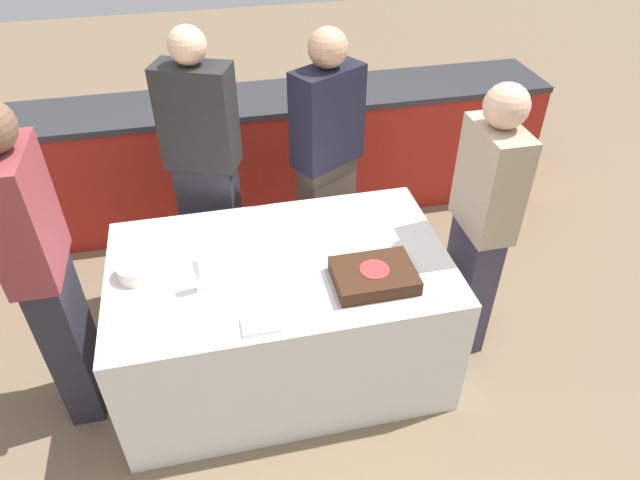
# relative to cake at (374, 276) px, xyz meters

# --- Properties ---
(ground_plane) EXTENTS (14.00, 14.00, 0.00)m
(ground_plane) POSITION_rel_cake_xyz_m (-0.41, 0.24, -0.80)
(ground_plane) COLOR #7A664C
(back_counter) EXTENTS (4.40, 0.58, 0.92)m
(back_counter) POSITION_rel_cake_xyz_m (-0.41, 1.82, -0.34)
(back_counter) COLOR #A82319
(back_counter) RESTS_ON ground_plane
(dining_table) EXTENTS (1.67, 1.01, 0.76)m
(dining_table) POSITION_rel_cake_xyz_m (-0.41, 0.24, -0.42)
(dining_table) COLOR white
(dining_table) RESTS_ON ground_plane
(cake) EXTENTS (0.42, 0.32, 0.08)m
(cake) POSITION_rel_cake_xyz_m (0.00, 0.00, 0.00)
(cake) COLOR #B7B2AD
(cake) RESTS_ON dining_table
(plate_stack) EXTENTS (0.20, 0.20, 0.07)m
(plate_stack) POSITION_rel_cake_xyz_m (-1.08, 0.29, -0.00)
(plate_stack) COLOR white
(plate_stack) RESTS_ON dining_table
(wine_glass) EXTENTS (0.06, 0.06, 0.19)m
(wine_glass) POSITION_rel_cake_xyz_m (-0.79, 0.13, 0.08)
(wine_glass) COLOR white
(wine_glass) RESTS_ON dining_table
(side_plate_near_cake) EXTENTS (0.21, 0.21, 0.00)m
(side_plate_near_cake) POSITION_rel_cake_xyz_m (-0.07, 0.29, -0.04)
(side_plate_near_cake) COLOR white
(side_plate_near_cake) RESTS_ON dining_table
(utensil_pile) EXTENTS (0.17, 0.12, 0.02)m
(utensil_pile) POSITION_rel_cake_xyz_m (-0.55, -0.16, -0.03)
(utensil_pile) COLOR white
(utensil_pile) RESTS_ON dining_table
(person_cutting_cake) EXTENTS (0.45, 0.37, 1.64)m
(person_cutting_cake) POSITION_rel_cake_xyz_m (0.00, 0.97, 0.05)
(person_cutting_cake) COLOR #4C4238
(person_cutting_cake) RESTS_ON ground_plane
(person_seated_left) EXTENTS (0.22, 0.39, 1.71)m
(person_seated_left) POSITION_rel_cake_xyz_m (-1.46, 0.24, 0.10)
(person_seated_left) COLOR #282833
(person_seated_left) RESTS_ON ground_plane
(person_seated_right) EXTENTS (0.21, 0.38, 1.58)m
(person_seated_right) POSITION_rel_cake_xyz_m (0.65, 0.24, 0.02)
(person_seated_right) COLOR #383347
(person_seated_right) RESTS_ON ground_plane
(person_standing_back) EXTENTS (0.44, 0.34, 1.70)m
(person_standing_back) POSITION_rel_cake_xyz_m (-0.71, 0.97, 0.08)
(person_standing_back) COLOR #282833
(person_standing_back) RESTS_ON ground_plane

